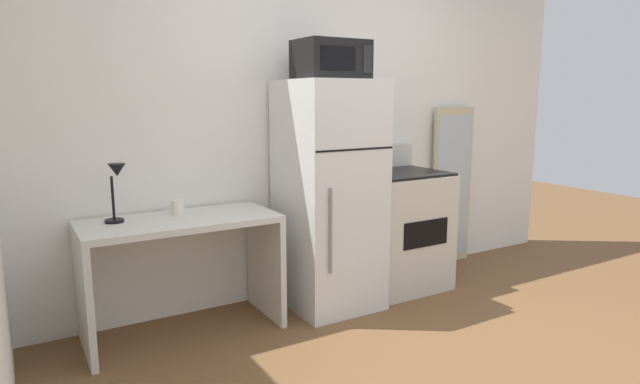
# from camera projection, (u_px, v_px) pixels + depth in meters

# --- Properties ---
(ground_plane) EXTENTS (12.00, 12.00, 0.00)m
(ground_plane) POSITION_uv_depth(u_px,v_px,m) (478.00, 377.00, 2.86)
(ground_plane) COLOR brown
(wall_back_white) EXTENTS (5.00, 0.10, 2.60)m
(wall_back_white) POSITION_uv_depth(u_px,v_px,m) (318.00, 122.00, 4.07)
(wall_back_white) COLOR white
(wall_back_white) RESTS_ON ground
(desk) EXTENTS (1.19, 0.55, 0.75)m
(desk) POSITION_uv_depth(u_px,v_px,m) (181.00, 253.00, 3.32)
(desk) COLOR silver
(desk) RESTS_ON ground
(desk_lamp) EXTENTS (0.14, 0.12, 0.35)m
(desk_lamp) POSITION_uv_depth(u_px,v_px,m) (116.00, 183.00, 3.12)
(desk_lamp) COLOR black
(desk_lamp) RESTS_ON desk
(coffee_mug) EXTENTS (0.08, 0.08, 0.09)m
(coffee_mug) POSITION_uv_depth(u_px,v_px,m) (178.00, 207.00, 3.36)
(coffee_mug) COLOR white
(coffee_mug) RESTS_ON desk
(refrigerator) EXTENTS (0.61, 0.68, 1.60)m
(refrigerator) POSITION_uv_depth(u_px,v_px,m) (329.00, 195.00, 3.75)
(refrigerator) COLOR white
(refrigerator) RESTS_ON ground
(microwave) EXTENTS (0.46, 0.35, 0.26)m
(microwave) POSITION_uv_depth(u_px,v_px,m) (331.00, 60.00, 3.57)
(microwave) COLOR black
(microwave) RESTS_ON refrigerator
(oven_range) EXTENTS (0.65, 0.61, 1.10)m
(oven_range) POSITION_uv_depth(u_px,v_px,m) (399.00, 229.00, 4.17)
(oven_range) COLOR beige
(oven_range) RESTS_ON ground
(leaning_mirror) EXTENTS (0.44, 0.03, 1.40)m
(leaning_mirror) POSITION_uv_depth(u_px,v_px,m) (452.00, 186.00, 4.75)
(leaning_mirror) COLOR #C6B793
(leaning_mirror) RESTS_ON ground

